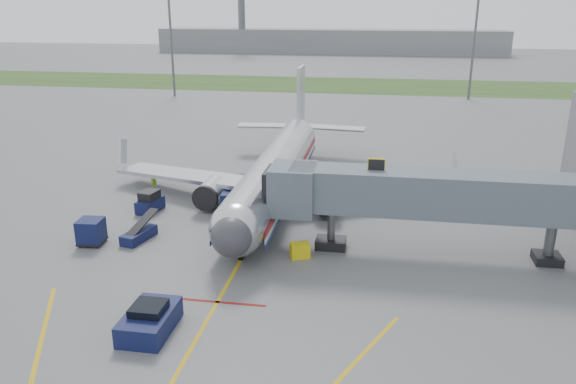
% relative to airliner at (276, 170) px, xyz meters
% --- Properties ---
extents(ground, '(400.00, 400.00, 0.00)m').
position_rel_airliner_xyz_m(ground, '(-0.00, -15.25, -2.65)').
color(ground, '#565659').
rests_on(ground, ground).
extents(grass_strip, '(300.00, 25.00, 0.01)m').
position_rel_airliner_xyz_m(grass_strip, '(-0.00, 74.75, -2.64)').
color(grass_strip, '#2D4C1E').
rests_on(grass_strip, ground).
extents(apron_markings, '(21.52, 50.00, 0.01)m').
position_rel_airliner_xyz_m(apron_markings, '(-0.00, -22.65, -2.64)').
color(apron_markings, gold).
rests_on(apron_markings, ground).
extents(airliner, '(32.10, 35.67, 10.25)m').
position_rel_airliner_xyz_m(airliner, '(0.00, 0.00, 0.00)').
color(airliner, silver).
rests_on(airliner, ground).
extents(jet_bridge, '(25.30, 4.00, 6.90)m').
position_rel_airliner_xyz_m(jet_bridge, '(12.86, -10.25, 1.82)').
color(jet_bridge, slate).
rests_on(jet_bridge, ground).
extents(light_mast_left, '(2.00, 0.44, 20.40)m').
position_rel_airliner_xyz_m(light_mast_left, '(-30.00, 54.75, 8.13)').
color(light_mast_left, '#595B60').
rests_on(light_mast_left, ground).
extents(light_mast_right, '(2.00, 0.44, 20.40)m').
position_rel_airliner_xyz_m(light_mast_right, '(25.00, 59.75, 8.13)').
color(light_mast_right, '#595B60').
rests_on(light_mast_right, ground).
extents(distant_terminal, '(120.00, 14.00, 8.00)m').
position_rel_airliner_xyz_m(distant_terminal, '(-10.00, 154.75, 1.35)').
color(distant_terminal, slate).
rests_on(distant_terminal, ground).
extents(control_tower, '(4.00, 4.00, 30.00)m').
position_rel_airliner_xyz_m(control_tower, '(-40.00, 149.75, 14.68)').
color(control_tower, '#595B60').
rests_on(control_tower, ground).
extents(pushback_tug, '(2.41, 3.94, 1.64)m').
position_rel_airliner_xyz_m(pushback_tug, '(-2.74, -22.87, -1.96)').
color(pushback_tug, '#0D163A').
rests_on(pushback_tug, ground).
extents(baggage_tug, '(1.86, 2.85, 1.84)m').
position_rel_airliner_xyz_m(baggage_tug, '(-10.03, -5.28, -1.83)').
color(baggage_tug, '#0D163A').
rests_on(baggage_tug, ground).
extents(baggage_cart_a, '(1.84, 1.84, 1.82)m').
position_rel_airliner_xyz_m(baggage_cart_a, '(-3.00, -4.54, -1.72)').
color(baggage_cart_a, '#0D163A').
rests_on(baggage_cart_a, ground).
extents(baggage_cart_b, '(1.92, 1.92, 1.93)m').
position_rel_airliner_xyz_m(baggage_cart_b, '(-11.61, -12.49, -1.66)').
color(baggage_cart_b, '#0D163A').
rests_on(baggage_cart_b, ground).
extents(baggage_cart_c, '(1.62, 1.62, 1.47)m').
position_rel_airliner_xyz_m(baggage_cart_c, '(-3.90, 1.40, -1.90)').
color(baggage_cart_c, '#0D163A').
rests_on(baggage_cart_c, ground).
extents(belt_loader, '(1.92, 3.87, 1.83)m').
position_rel_airliner_xyz_m(belt_loader, '(-8.45, -11.21, -2.19)').
color(belt_loader, '#0D163A').
rests_on(belt_loader, ground).
extents(ground_power_cart, '(1.56, 1.31, 1.06)m').
position_rel_airliner_xyz_m(ground_power_cart, '(4.00, -12.25, -2.12)').
color(ground_power_cart, '#DBC40C').
rests_on(ground_power_cart, ground).
extents(ramp_worker, '(0.72, 0.67, 1.65)m').
position_rel_airliner_xyz_m(ramp_worker, '(-12.23, 0.99, -1.82)').
color(ramp_worker, '#A1EC1B').
rests_on(ramp_worker, ground).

